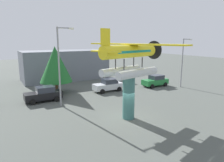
# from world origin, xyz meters

# --- Properties ---
(ground_plane) EXTENTS (140.00, 140.00, 0.00)m
(ground_plane) POSITION_xyz_m (0.00, 0.00, 0.00)
(ground_plane) COLOR #4C514C
(display_pedestal) EXTENTS (1.10, 1.10, 4.01)m
(display_pedestal) POSITION_xyz_m (0.00, 0.00, 2.00)
(display_pedestal) COLOR #386B66
(display_pedestal) RESTS_ON ground
(floatplane_monument) EXTENTS (7.17, 10.37, 4.00)m
(floatplane_monument) POSITION_xyz_m (0.13, 0.03, 5.68)
(floatplane_monument) COLOR silver
(floatplane_monument) RESTS_ON display_pedestal
(car_mid_black) EXTENTS (4.20, 2.02, 1.76)m
(car_mid_black) POSITION_xyz_m (-5.55, 9.46, 0.88)
(car_mid_black) COLOR black
(car_mid_black) RESTS_ON ground
(car_far_silver) EXTENTS (4.20, 2.02, 1.76)m
(car_far_silver) POSITION_xyz_m (3.42, 9.89, 0.88)
(car_far_silver) COLOR silver
(car_far_silver) RESTS_ON ground
(car_distant_green) EXTENTS (4.20, 2.02, 1.76)m
(car_distant_green) POSITION_xyz_m (11.31, 8.89, 0.88)
(car_distant_green) COLOR #237A38
(car_distant_green) RESTS_ON ground
(streetlight_primary) EXTENTS (1.84, 0.28, 8.48)m
(streetlight_primary) POSITION_xyz_m (-4.13, 6.80, 4.88)
(streetlight_primary) COLOR gray
(streetlight_primary) RESTS_ON ground
(streetlight_secondary) EXTENTS (1.84, 0.28, 7.35)m
(streetlight_secondary) POSITION_xyz_m (14.59, 6.57, 4.30)
(streetlight_secondary) COLOR gray
(streetlight_secondary) RESTS_ON ground
(storefront_building) EXTENTS (14.98, 6.65, 5.25)m
(storefront_building) POSITION_xyz_m (1.09, 22.00, 2.63)
(storefront_building) COLOR slate
(storefront_building) RESTS_ON ground
(tree_east) EXTENTS (4.30, 4.30, 6.34)m
(tree_east) POSITION_xyz_m (-3.15, 12.56, 3.95)
(tree_east) COLOR brown
(tree_east) RESTS_ON ground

